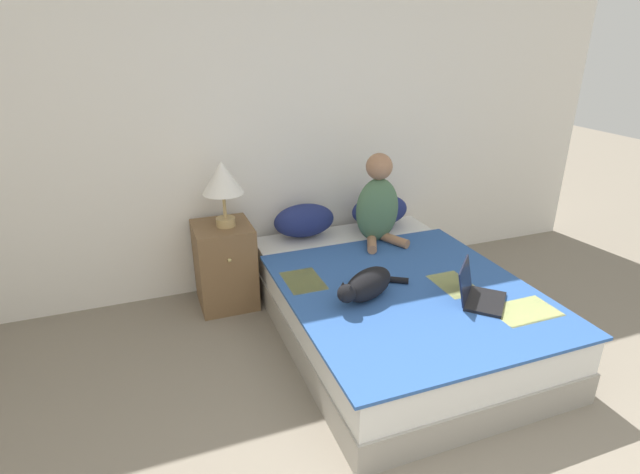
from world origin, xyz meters
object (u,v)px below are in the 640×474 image
Objects in this scene: nightstand at (225,265)px; table_lamp at (222,180)px; bed at (393,306)px; pillow_far at (380,210)px; pillow_near at (304,220)px; laptop_open at (478,294)px; person_sitting at (378,204)px; cat_tabby at (367,285)px.

table_lamp reaches higher than nightstand.
bed is 4.28× the size of pillow_far.
pillow_near reaches higher than laptop_open.
laptop_open is (0.15, -1.05, -0.25)m from person_sitting.
person_sitting is 0.93m from cat_tabby.
cat_tabby is 1.27m from table_lamp.
pillow_near is at bearing -116.40° from cat_tabby.
nightstand is 1.34× the size of table_lamp.
table_lamp is at bearing 89.97° from laptop_open.
pillow_near is at bearing 7.16° from table_lamp.
cat_tabby is at bearing -88.34° from pillow_near.
person_sitting is (0.16, 0.59, 0.52)m from bed.
table_lamp is at bearing -176.50° from pillow_far.
laptop_open is 1.85m from table_lamp.
pillow_near is (-0.33, 0.88, 0.35)m from bed.
person_sitting reaches higher than nightstand.
cat_tabby is (-0.46, -0.78, -0.20)m from person_sitting.
cat_tabby is 0.67m from laptop_open.
laptop_open is 1.82m from nightstand.
bed is 4.37× the size of table_lamp.
pillow_far is 0.71× the size of person_sitting.
person_sitting reaches higher than pillow_far.
pillow_near is at bearing 5.10° from nightstand.
pillow_far reaches higher than cat_tabby.
laptop_open is (0.64, -1.33, -0.08)m from pillow_near.
pillow_near is 0.76× the size of nightstand.
laptop_open is 0.85× the size of table_lamp.
bed is at bearing -40.08° from table_lamp.
pillow_far is 0.37m from person_sitting.
person_sitting is 1.70× the size of laptop_open.
person_sitting is at bearing 74.92° from bed.
laptop_open is at bearing -90.72° from pillow_far.
bed is 0.61m from laptop_open.
pillow_near is 1.07m from cat_tabby.
person_sitting reaches higher than cat_tabby.
cat_tabby is at bearing -56.00° from nightstand.
pillow_near is 1.00× the size of pillow_far.
pillow_far is at bearing 69.49° from bed.
nightstand is (-0.98, 0.82, 0.10)m from bed.
pillow_far is at bearing 3.50° from table_lamp.
person_sitting is at bearing -10.56° from table_lamp.
laptop_open reaches higher than cat_tabby.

